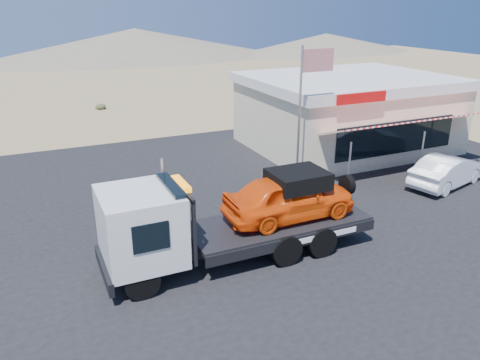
{
  "coord_description": "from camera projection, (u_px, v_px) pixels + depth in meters",
  "views": [
    {
      "loc": [
        -5.35,
        -11.59,
        7.56
      ],
      "look_at": [
        1.3,
        2.93,
        1.5
      ],
      "focal_mm": 35.0,
      "sensor_mm": 36.0,
      "label": 1
    }
  ],
  "objects": [
    {
      "name": "asphalt_lot",
      "position": [
        256.0,
        213.0,
        17.94
      ],
      "size": [
        32.0,
        24.0,
        0.02
      ],
      "primitive_type": "cube",
      "color": "black",
      "rests_on": "ground"
    },
    {
      "name": "white_sedan",
      "position": [
        448.0,
        171.0,
        20.41
      ],
      "size": [
        4.39,
        2.45,
        1.37
      ],
      "primitive_type": "imported",
      "rotation": [
        0.0,
        0.0,
        1.83
      ],
      "color": "white",
      "rests_on": "asphalt_lot"
    },
    {
      "name": "ground",
      "position": [
        241.0,
        261.0,
        14.62
      ],
      "size": [
        120.0,
        120.0,
        0.0
      ],
      "primitive_type": "plane",
      "color": "#A0835B",
      "rests_on": "ground"
    },
    {
      "name": "jerky_store",
      "position": [
        346.0,
        111.0,
        25.63
      ],
      "size": [
        10.4,
        9.97,
        3.9
      ],
      "color": "beige",
      "rests_on": "asphalt_lot"
    },
    {
      "name": "flagpole",
      "position": [
        305.0,
        103.0,
        19.03
      ],
      "size": [
        1.55,
        0.1,
        6.0
      ],
      "color": "#99999E",
      "rests_on": "asphalt_lot"
    },
    {
      "name": "tow_truck",
      "position": [
        234.0,
        214.0,
        14.31
      ],
      "size": [
        8.44,
        2.5,
        2.82
      ],
      "color": "black",
      "rests_on": "asphalt_lot"
    }
  ]
}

